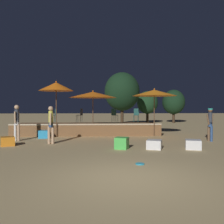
{
  "coord_description": "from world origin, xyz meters",
  "views": [
    {
      "loc": [
        -0.74,
        -6.11,
        1.79
      ],
      "look_at": [
        0.0,
        7.58,
        1.5
      ],
      "focal_mm": 40.0,
      "sensor_mm": 36.0,
      "label": 1
    }
  ],
  "objects_px": {
    "bistro_chair_0": "(80,114)",
    "patio_umbrella_0": "(56,87)",
    "cube_seat_5": "(122,143)",
    "background_tree_1": "(122,92)",
    "bistro_chair_3": "(54,114)",
    "person_0": "(17,121)",
    "person_2": "(51,123)",
    "cube_seat_3": "(44,134)",
    "background_tree_0": "(147,103)",
    "frisbee_disc": "(140,164)",
    "cube_seat_2": "(193,144)",
    "bistro_chair_1": "(136,114)",
    "cube_seat_1": "(8,141)",
    "patio_umbrella_1": "(154,93)",
    "patio_umbrella_2": "(93,95)",
    "cube_seat_4": "(154,144)",
    "person_1": "(210,123)",
    "background_tree_2": "(174,102)",
    "bistro_chair_2": "(114,114)"
  },
  "relations": [
    {
      "from": "frisbee_disc",
      "to": "background_tree_0",
      "type": "distance_m",
      "value": 19.55
    },
    {
      "from": "person_0",
      "to": "background_tree_1",
      "type": "bearing_deg",
      "value": 66.41
    },
    {
      "from": "cube_seat_1",
      "to": "cube_seat_5",
      "type": "bearing_deg",
      "value": -12.21
    },
    {
      "from": "person_0",
      "to": "bistro_chair_2",
      "type": "relative_size",
      "value": 2.09
    },
    {
      "from": "cube_seat_2",
      "to": "person_0",
      "type": "relative_size",
      "value": 0.42
    },
    {
      "from": "patio_umbrella_0",
      "to": "cube_seat_5",
      "type": "distance_m",
      "value": 6.18
    },
    {
      "from": "bistro_chair_0",
      "to": "cube_seat_3",
      "type": "bearing_deg",
      "value": -60.63
    },
    {
      "from": "patio_umbrella_2",
      "to": "cube_seat_4",
      "type": "bearing_deg",
      "value": -61.58
    },
    {
      "from": "patio_umbrella_2",
      "to": "cube_seat_5",
      "type": "relative_size",
      "value": 4.3
    },
    {
      "from": "bistro_chair_0",
      "to": "cube_seat_5",
      "type": "bearing_deg",
      "value": -6.92
    },
    {
      "from": "patio_umbrella_1",
      "to": "background_tree_0",
      "type": "relative_size",
      "value": 0.83
    },
    {
      "from": "cube_seat_5",
      "to": "background_tree_1",
      "type": "bearing_deg",
      "value": 84.55
    },
    {
      "from": "cube_seat_1",
      "to": "person_2",
      "type": "xyz_separation_m",
      "value": [
        1.87,
        0.47,
        0.8
      ]
    },
    {
      "from": "patio_umbrella_0",
      "to": "person_1",
      "type": "relative_size",
      "value": 1.93
    },
    {
      "from": "bistro_chair_2",
      "to": "background_tree_0",
      "type": "relative_size",
      "value": 0.26
    },
    {
      "from": "cube_seat_3",
      "to": "background_tree_0",
      "type": "height_order",
      "value": "background_tree_0"
    },
    {
      "from": "patio_umbrella_2",
      "to": "person_0",
      "type": "distance_m",
      "value": 4.69
    },
    {
      "from": "patio_umbrella_1",
      "to": "person_1",
      "type": "xyz_separation_m",
      "value": [
        2.38,
        -2.38,
        -1.66
      ]
    },
    {
      "from": "patio_umbrella_2",
      "to": "background_tree_2",
      "type": "bearing_deg",
      "value": 53.58
    },
    {
      "from": "bistro_chair_0",
      "to": "patio_umbrella_0",
      "type": "bearing_deg",
      "value": -55.71
    },
    {
      "from": "patio_umbrella_0",
      "to": "cube_seat_2",
      "type": "bearing_deg",
      "value": -35.25
    },
    {
      "from": "cube_seat_1",
      "to": "bistro_chair_2",
      "type": "xyz_separation_m",
      "value": [
        5.22,
        5.13,
        1.1
      ]
    },
    {
      "from": "person_0",
      "to": "cube_seat_1",
      "type": "bearing_deg",
      "value": -76.57
    },
    {
      "from": "frisbee_disc",
      "to": "bistro_chair_3",
      "type": "bearing_deg",
      "value": 114.66
    },
    {
      "from": "patio_umbrella_1",
      "to": "background_tree_0",
      "type": "height_order",
      "value": "background_tree_0"
    },
    {
      "from": "person_0",
      "to": "cube_seat_4",
      "type": "bearing_deg",
      "value": -13.02
    },
    {
      "from": "frisbee_disc",
      "to": "patio_umbrella_2",
      "type": "bearing_deg",
      "value": 101.88
    },
    {
      "from": "patio_umbrella_0",
      "to": "frisbee_disc",
      "type": "relative_size",
      "value": 11.84
    },
    {
      "from": "cube_seat_5",
      "to": "person_2",
      "type": "relative_size",
      "value": 0.37
    },
    {
      "from": "person_0",
      "to": "background_tree_2",
      "type": "height_order",
      "value": "background_tree_2"
    },
    {
      "from": "patio_umbrella_0",
      "to": "background_tree_0",
      "type": "height_order",
      "value": "background_tree_0"
    },
    {
      "from": "patio_umbrella_1",
      "to": "cube_seat_3",
      "type": "distance_m",
      "value": 6.9
    },
    {
      "from": "patio_umbrella_2",
      "to": "cube_seat_1",
      "type": "xyz_separation_m",
      "value": [
        -3.81,
        -3.73,
        -2.32
      ]
    },
    {
      "from": "patio_umbrella_1",
      "to": "cube_seat_3",
      "type": "relative_size",
      "value": 4.7
    },
    {
      "from": "cube_seat_2",
      "to": "cube_seat_3",
      "type": "relative_size",
      "value": 1.27
    },
    {
      "from": "bistro_chair_1",
      "to": "bistro_chair_0",
      "type": "bearing_deg",
      "value": -163.16
    },
    {
      "from": "person_0",
      "to": "person_2",
      "type": "height_order",
      "value": "person_0"
    },
    {
      "from": "background_tree_1",
      "to": "background_tree_2",
      "type": "bearing_deg",
      "value": 34.71
    },
    {
      "from": "cube_seat_1",
      "to": "background_tree_2",
      "type": "height_order",
      "value": "background_tree_2"
    },
    {
      "from": "cube_seat_3",
      "to": "person_0",
      "type": "xyz_separation_m",
      "value": [
        -1.17,
        -1.15,
        0.84
      ]
    },
    {
      "from": "bistro_chair_3",
      "to": "cube_seat_1",
      "type": "bearing_deg",
      "value": -28.07
    },
    {
      "from": "person_1",
      "to": "cube_seat_4",
      "type": "bearing_deg",
      "value": 94.92
    },
    {
      "from": "background_tree_1",
      "to": "background_tree_2",
      "type": "relative_size",
      "value": 1.35
    },
    {
      "from": "patio_umbrella_1",
      "to": "background_tree_2",
      "type": "height_order",
      "value": "background_tree_2"
    },
    {
      "from": "cube_seat_2",
      "to": "bistro_chair_0",
      "type": "distance_m",
      "value": 8.6
    },
    {
      "from": "patio_umbrella_0",
      "to": "bistro_chair_3",
      "type": "xyz_separation_m",
      "value": [
        -0.5,
        2.1,
        -1.66
      ]
    },
    {
      "from": "cube_seat_1",
      "to": "frisbee_disc",
      "type": "xyz_separation_m",
      "value": [
        5.44,
        -3.99,
        -0.19
      ]
    },
    {
      "from": "patio_umbrella_0",
      "to": "patio_umbrella_1",
      "type": "bearing_deg",
      "value": 0.8
    },
    {
      "from": "bistro_chair_2",
      "to": "frisbee_disc",
      "type": "distance_m",
      "value": 9.22
    },
    {
      "from": "bistro_chair_1",
      "to": "person_0",
      "type": "bearing_deg",
      "value": -132.91
    }
  ]
}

